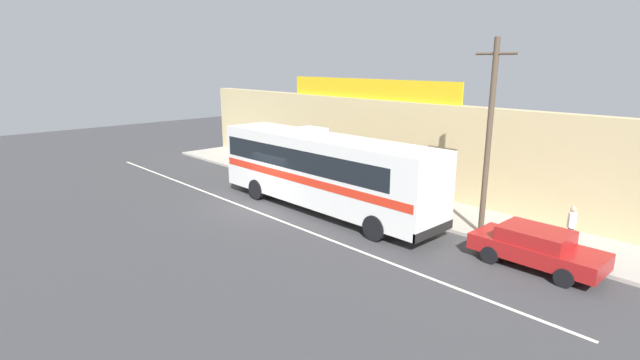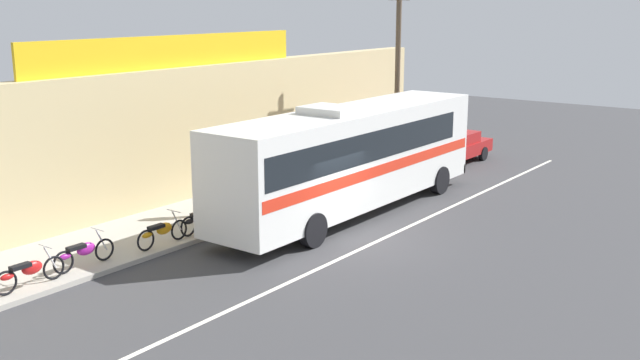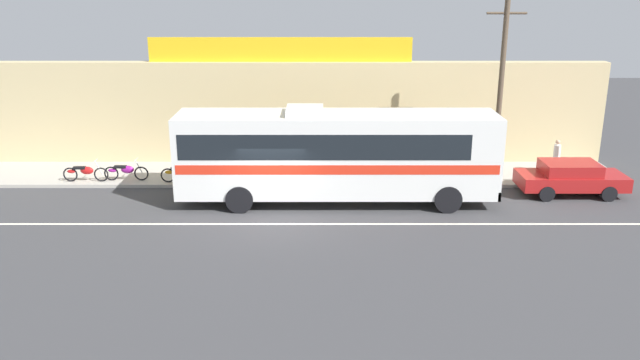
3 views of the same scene
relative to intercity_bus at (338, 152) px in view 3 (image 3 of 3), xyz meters
The scene contains 14 objects.
ground_plane 3.52m from the intercity_bus, 145.89° to the right, with size 70.00×70.00×0.00m, color #3A3A3D.
sidewalk_slab 4.75m from the intercity_bus, 123.17° to the left, with size 30.00×3.60×0.14m, color #A8A399.
storefront_facade 6.23m from the intercity_bus, 112.27° to the left, with size 30.00×0.70×4.80m, color tan.
storefront_billboard 7.04m from the intercity_bus, 112.38° to the left, with size 12.01×0.12×1.10m, color gold.
road_center_stripe 3.94m from the intercity_bus, 134.52° to the right, with size 30.00×0.14×0.01m, color silver.
intercity_bus is the anchor object (origin of this frame).
parked_car 9.76m from the intercity_bus, ahead, with size 4.24×1.84×1.37m.
utility_pole 7.52m from the intercity_bus, 18.80° to the left, with size 1.60×0.22×7.59m.
motorcycle_blue 6.94m from the intercity_bus, 161.44° to the left, with size 1.88×0.56×0.94m.
motorcycle_black 10.94m from the intercity_bus, 167.85° to the left, with size 1.94×0.56×0.94m.
motorcycle_red 5.43m from the intercity_bus, 155.20° to the left, with size 1.96×0.56×0.94m.
motorcycle_green 9.35m from the intercity_bus, 164.73° to the left, with size 1.91×0.56×0.94m.
pedestrian_far_left 10.47m from the intercity_bus, 18.81° to the left, with size 0.30×0.48×1.57m.
pedestrian_far_right 5.12m from the intercity_bus, 136.03° to the left, with size 0.30×0.48×1.74m.
Camera 3 is at (1.80, -22.55, 8.45)m, focal length 36.36 mm.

